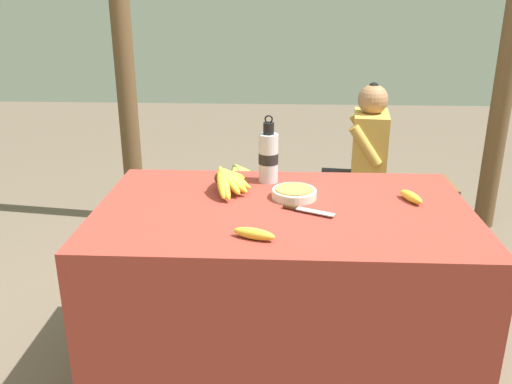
{
  "coord_description": "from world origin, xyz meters",
  "views": [
    {
      "loc": [
        -0.01,
        -1.89,
        1.54
      ],
      "look_at": [
        -0.11,
        0.05,
        0.82
      ],
      "focal_mm": 38.0,
      "sensor_mm": 36.0,
      "label": 1
    }
  ],
  "objects": [
    {
      "name": "seated_vendor",
      "position": [
        0.47,
        1.31,
        0.61
      ],
      "size": [
        0.43,
        0.41,
        1.05
      ],
      "rotation": [
        0.0,
        0.0,
        3.02
      ],
      "color": "#232328",
      "rests_on": "ground_plane"
    },
    {
      "name": "support_post_far",
      "position": [
        1.42,
        1.69,
        1.24
      ],
      "size": [
        0.13,
        0.13,
        2.48
      ],
      "color": "brown",
      "rests_on": "ground_plane"
    },
    {
      "name": "water_bottle",
      "position": [
        -0.07,
        0.29,
        0.89
      ],
      "size": [
        0.08,
        0.08,
        0.29
      ],
      "color": "silver",
      "rests_on": "market_counter"
    },
    {
      "name": "support_post_near",
      "position": [
        -1.05,
        1.69,
        1.24
      ],
      "size": [
        0.13,
        0.13,
        2.48
      ],
      "color": "brown",
      "rests_on": "ground_plane"
    },
    {
      "name": "knife",
      "position": [
        0.06,
        -0.04,
        0.79
      ],
      "size": [
        0.19,
        0.11,
        0.02
      ],
      "rotation": [
        0.0,
        0.0,
        -0.45
      ],
      "color": "#BCBCC1",
      "rests_on": "market_counter"
    },
    {
      "name": "ground_plane",
      "position": [
        0.0,
        0.0,
        0.0
      ],
      "size": [
        12.0,
        12.0,
        0.0
      ],
      "primitive_type": "plane",
      "color": "brown"
    },
    {
      "name": "loose_banana_front",
      "position": [
        -0.1,
        -0.29,
        0.8
      ],
      "size": [
        0.15,
        0.09,
        0.04
      ],
      "rotation": [
        0.0,
        0.0,
        -0.35
      ],
      "color": "gold",
      "rests_on": "market_counter"
    },
    {
      "name": "banana_bunch_ripe",
      "position": [
        -0.22,
        0.15,
        0.84
      ],
      "size": [
        0.16,
        0.28,
        0.12
      ],
      "color": "#4C381E",
      "rests_on": "market_counter"
    },
    {
      "name": "loose_banana_side",
      "position": [
        0.49,
        0.08,
        0.8
      ],
      "size": [
        0.09,
        0.13,
        0.04
      ],
      "rotation": [
        0.0,
        0.0,
        -1.16
      ],
      "color": "gold",
      "rests_on": "market_counter"
    },
    {
      "name": "market_counter",
      "position": [
        0.0,
        0.0,
        0.39
      ],
      "size": [
        1.41,
        0.86,
        0.78
      ],
      "color": "maroon",
      "rests_on": "ground_plane"
    },
    {
      "name": "wooden_bench",
      "position": [
        0.18,
        1.34,
        0.36
      ],
      "size": [
        1.76,
        0.32,
        0.43
      ],
      "color": "brown",
      "rests_on": "ground_plane"
    },
    {
      "name": "serving_bowl",
      "position": [
        0.04,
        0.1,
        0.8
      ],
      "size": [
        0.18,
        0.18,
        0.04
      ],
      "color": "silver",
      "rests_on": "market_counter"
    },
    {
      "name": "banana_bunch_green",
      "position": [
        -0.28,
        1.34,
        0.48
      ],
      "size": [
        0.15,
        0.24,
        0.11
      ],
      "color": "#4C381E",
      "rests_on": "wooden_bench"
    }
  ]
}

